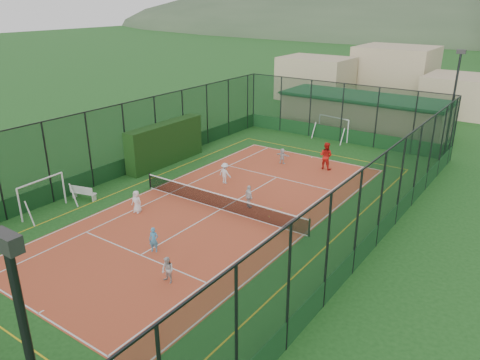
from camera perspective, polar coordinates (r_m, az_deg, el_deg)
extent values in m
plane|color=#1C4D1A|center=(27.58, -2.37, -3.61)|extent=(300.00, 300.00, 0.00)
cube|color=#CB452D|center=(27.58, -2.37, -3.60)|extent=(11.17, 23.97, 0.01)
cube|color=black|center=(35.10, -9.09, 4.40)|extent=(1.06, 7.05, 3.09)
imported|color=white|center=(27.57, -12.49, -2.59)|extent=(0.70, 0.51, 1.34)
imported|color=#489BCD|center=(23.30, -10.47, -7.19)|extent=(0.55, 0.48, 1.27)
imported|color=silver|center=(20.86, -8.81, -10.81)|extent=(0.63, 0.51, 1.23)
imported|color=white|center=(31.11, -1.84, 0.83)|extent=(0.94, 0.55, 1.43)
imported|color=white|center=(27.54, 1.10, -2.02)|extent=(0.87, 0.70, 1.39)
imported|color=silver|center=(35.05, 5.18, 2.94)|extent=(1.10, 0.38, 1.18)
imported|color=red|center=(34.22, 10.44, 2.93)|extent=(0.99, 0.78, 2.00)
sphere|color=#CCE033|center=(27.49, 3.44, -3.61)|extent=(0.07, 0.07, 0.07)
sphere|color=#CCE033|center=(26.64, 3.57, -4.47)|extent=(0.07, 0.07, 0.07)
sphere|color=#CCE033|center=(27.71, 5.03, -3.45)|extent=(0.07, 0.07, 0.07)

